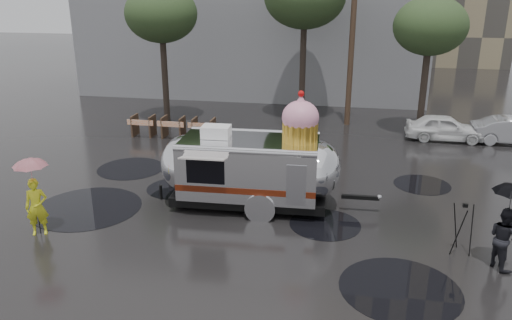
% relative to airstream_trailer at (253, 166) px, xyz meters
% --- Properties ---
extents(ground, '(120.00, 120.00, 0.00)m').
position_rel_airstream_trailer_xyz_m(ground, '(0.32, -3.07, -1.38)').
color(ground, black).
rests_on(ground, ground).
extents(puddles, '(13.66, 9.44, 0.01)m').
position_rel_airstream_trailer_xyz_m(puddles, '(-1.02, -0.54, -1.37)').
color(puddles, black).
rests_on(puddles, ground).
extents(utility_pole, '(1.60, 0.28, 9.00)m').
position_rel_airstream_trailer_xyz_m(utility_pole, '(2.82, 10.93, 3.24)').
color(utility_pole, '#473323').
rests_on(utility_pole, ground).
extents(tree_left, '(3.64, 3.64, 6.95)m').
position_rel_airstream_trailer_xyz_m(tree_left, '(-6.68, 9.93, 4.11)').
color(tree_left, '#382D26').
rests_on(tree_left, ground).
extents(tree_right, '(3.36, 3.36, 6.42)m').
position_rel_airstream_trailer_xyz_m(tree_right, '(6.32, 9.93, 3.68)').
color(tree_right, '#382D26').
rests_on(tree_right, ground).
extents(barricade_row, '(4.30, 0.80, 1.00)m').
position_rel_airstream_trailer_xyz_m(barricade_row, '(-5.23, 6.89, -0.86)').
color(barricade_row, '#473323').
rests_on(barricade_row, ground).
extents(airstream_trailer, '(7.30, 2.95, 3.93)m').
position_rel_airstream_trailer_xyz_m(airstream_trailer, '(0.00, 0.00, 0.00)').
color(airstream_trailer, silver).
rests_on(airstream_trailer, ground).
extents(person_left, '(0.73, 0.63, 1.70)m').
position_rel_airstream_trailer_xyz_m(person_left, '(-5.67, -3.16, -0.53)').
color(person_left, yellow).
rests_on(person_left, ground).
extents(umbrella_pink, '(1.16, 1.16, 2.34)m').
position_rel_airstream_trailer_xyz_m(umbrella_pink, '(-5.67, -3.16, 0.57)').
color(umbrella_pink, pink).
rests_on(umbrella_pink, ground).
extents(person_right, '(0.74, 0.90, 1.64)m').
position_rel_airstream_trailer_xyz_m(person_right, '(6.96, -2.55, -0.56)').
color(person_right, black).
rests_on(person_right, ground).
extents(umbrella_black, '(1.13, 1.13, 2.32)m').
position_rel_airstream_trailer_xyz_m(umbrella_black, '(6.96, -2.55, 0.55)').
color(umbrella_black, black).
rests_on(umbrella_black, ground).
extents(tripod, '(0.53, 0.60, 1.45)m').
position_rel_airstream_trailer_xyz_m(tripod, '(6.08, -1.99, -0.53)').
color(tripod, black).
rests_on(tripod, ground).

